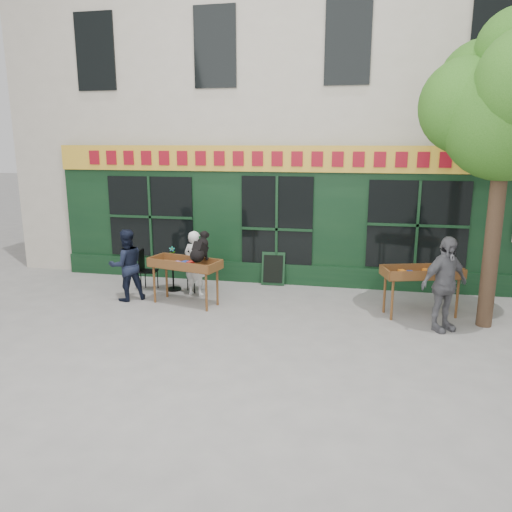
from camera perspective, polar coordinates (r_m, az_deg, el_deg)
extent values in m
plane|color=slate|center=(10.04, 0.14, -6.75)|extent=(80.00, 80.00, 0.00)
cube|color=beige|center=(15.47, 4.89, 18.89)|extent=(14.00, 7.00, 10.00)
cube|color=black|center=(11.97, 2.49, 4.36)|extent=(11.00, 0.16, 3.20)
cube|color=gold|center=(11.73, 2.46, 11.05)|extent=(11.00, 0.06, 0.60)
cube|color=maroon|center=(11.69, 2.42, 11.05)|extent=(9.60, 0.03, 0.34)
cube|color=black|center=(12.15, 2.35, -2.02)|extent=(11.00, 0.10, 0.50)
cube|color=black|center=(11.91, 2.40, 3.10)|extent=(1.70, 0.05, 2.50)
cube|color=black|center=(12.79, -11.93, 4.42)|extent=(2.20, 0.05, 2.00)
cube|color=black|center=(11.80, 17.95, 3.37)|extent=(2.20, 0.05, 2.00)
cylinder|color=#382619|center=(9.99, 25.51, 2.55)|extent=(0.28, 0.28, 3.60)
sphere|color=#245C15|center=(9.87, 26.66, 14.04)|extent=(2.20, 2.20, 2.20)
sphere|color=#245C15|center=(9.95, 23.03, 15.51)|extent=(1.70, 1.70, 1.70)
sphere|color=#245C15|center=(10.43, 24.49, 17.43)|extent=(1.60, 1.60, 1.60)
cylinder|color=brown|center=(10.89, -11.54, -3.22)|extent=(0.05, 0.05, 0.80)
cylinder|color=brown|center=(10.18, -5.70, -4.17)|extent=(0.05, 0.05, 0.80)
cylinder|color=brown|center=(11.23, -10.18, -2.68)|extent=(0.05, 0.05, 0.80)
cylinder|color=brown|center=(10.54, -4.44, -3.55)|extent=(0.05, 0.05, 0.80)
cube|color=brown|center=(10.59, -8.12, -1.21)|extent=(1.60, 0.93, 0.05)
cube|color=brown|center=(10.34, -9.03, -1.13)|extent=(1.46, 0.41, 0.18)
cube|color=brown|center=(10.80, -7.27, -0.46)|extent=(1.46, 0.41, 0.18)
cube|color=brown|center=(10.57, -8.13, -0.89)|extent=(1.36, 0.71, 0.06)
imported|color=white|center=(11.20, -6.99, -0.83)|extent=(0.61, 0.47, 1.47)
cylinder|color=brown|center=(9.99, 15.30, -4.90)|extent=(0.05, 0.05, 0.80)
cylinder|color=brown|center=(10.50, 22.00, -4.53)|extent=(0.05, 0.05, 0.80)
cylinder|color=brown|center=(10.39, 14.48, -4.17)|extent=(0.05, 0.05, 0.80)
cylinder|color=brown|center=(10.88, 20.98, -3.86)|extent=(0.05, 0.05, 0.80)
cube|color=brown|center=(10.31, 18.42, -2.13)|extent=(1.60, 0.98, 0.05)
cube|color=brown|center=(10.04, 19.10, -2.12)|extent=(1.45, 0.46, 0.18)
cube|color=brown|center=(10.55, 17.85, -1.31)|extent=(1.45, 0.46, 0.18)
cube|color=brown|center=(10.30, 18.45, -1.81)|extent=(1.36, 0.75, 0.06)
imported|color=#5D5D63|center=(9.62, 20.71, -3.03)|extent=(1.08, 0.95, 1.75)
cylinder|color=black|center=(11.84, -9.40, -3.75)|extent=(0.36, 0.36, 0.03)
cylinder|color=black|center=(11.74, -9.46, -2.06)|extent=(0.04, 0.04, 0.72)
cylinder|color=black|center=(11.65, -9.53, -0.31)|extent=(0.60, 0.60, 0.03)
cube|color=black|center=(11.84, -12.13, -1.70)|extent=(0.39, 0.39, 0.03)
cube|color=black|center=(11.84, -12.97, -0.50)|extent=(0.06, 0.36, 0.50)
cylinder|color=black|center=(11.72, -11.61, -3.00)|extent=(0.02, 0.02, 0.44)
cylinder|color=black|center=(11.99, -11.18, -2.61)|extent=(0.02, 0.02, 0.44)
cylinder|color=black|center=(11.81, -13.00, -2.94)|extent=(0.02, 0.02, 0.44)
cylinder|color=black|center=(12.09, -12.54, -2.55)|extent=(0.02, 0.02, 0.44)
cube|color=black|center=(11.59, -6.85, -1.82)|extent=(0.51, 0.51, 0.03)
cube|color=black|center=(11.61, -6.17, -0.50)|extent=(0.30, 0.25, 0.50)
cylinder|color=black|center=(11.70, -7.83, -2.88)|extent=(0.02, 0.02, 0.44)
cylinder|color=black|center=(11.45, -7.05, -3.20)|extent=(0.02, 0.02, 0.44)
cylinder|color=black|center=(11.84, -6.59, -2.64)|extent=(0.02, 0.02, 0.44)
cylinder|color=black|center=(11.60, -5.79, -2.95)|extent=(0.02, 0.02, 0.44)
imported|color=gray|center=(11.62, -9.56, 0.42)|extent=(0.17, 0.14, 0.27)
imported|color=black|center=(11.12, -14.57, -1.01)|extent=(0.96, 0.94, 1.56)
cube|color=black|center=(12.01, 1.98, -1.46)|extent=(0.57, 0.20, 0.79)
cube|color=black|center=(11.99, 1.96, -1.48)|extent=(0.47, 0.18, 0.65)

